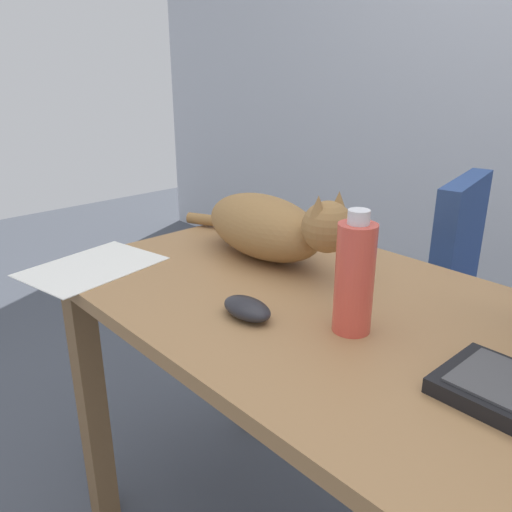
% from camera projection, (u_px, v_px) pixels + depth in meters
% --- Properties ---
extents(desk, '(1.56, 0.69, 0.75)m').
position_uv_depth(desk, '(406.00, 391.00, 0.93)').
color(desk, '#9E7247').
rests_on(desk, ground_plane).
extents(office_chair, '(0.49, 0.48, 0.90)m').
position_uv_depth(office_chair, '(491.00, 355.00, 1.54)').
color(office_chair, black).
rests_on(office_chair, ground_plane).
extents(cat, '(0.61, 0.21, 0.20)m').
position_uv_depth(cat, '(269.00, 226.00, 1.24)').
color(cat, olive).
rests_on(cat, desk).
extents(computer_mouse, '(0.11, 0.06, 0.04)m').
position_uv_depth(computer_mouse, '(247.00, 308.00, 0.96)').
color(computer_mouse, '#232328').
rests_on(computer_mouse, desk).
extents(paper_sheet, '(0.26, 0.33, 0.00)m').
position_uv_depth(paper_sheet, '(92.00, 267.00, 1.21)').
color(paper_sheet, white).
rests_on(paper_sheet, desk).
extents(water_bottle, '(0.07, 0.07, 0.22)m').
position_uv_depth(water_bottle, '(355.00, 277.00, 0.89)').
color(water_bottle, '#D84C3D').
rests_on(water_bottle, desk).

